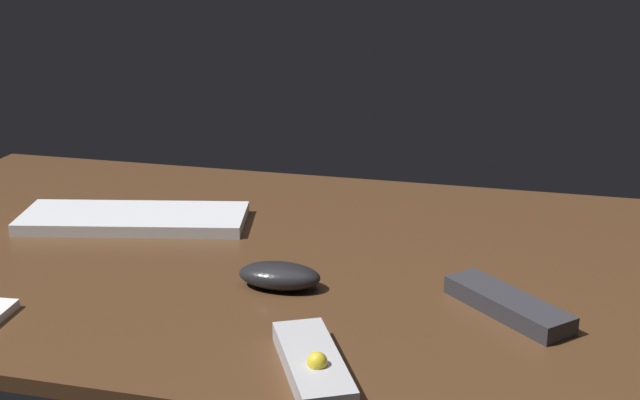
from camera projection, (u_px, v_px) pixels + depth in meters
The scene contains 5 objects.
desk at pixel (262, 259), 129.29cm from camera, with size 140.00×84.00×2.00cm, color #4C301C.
keyboard at pixel (134, 218), 141.01cm from camera, with size 36.55×13.46×1.93cm, color silver.
computer_mouse at pixel (279, 276), 116.23cm from camera, with size 11.41×6.04×3.50cm, color black.
media_remote at pixel (313, 364), 94.07cm from camera, with size 13.31×18.48×3.81cm.
tv_remote at pixel (508, 304), 108.82cm from camera, with size 18.54×5.33×2.39cm, color #2D2D33.
Camera 1 is at (38.30, -114.29, 49.41)cm, focal length 48.21 mm.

